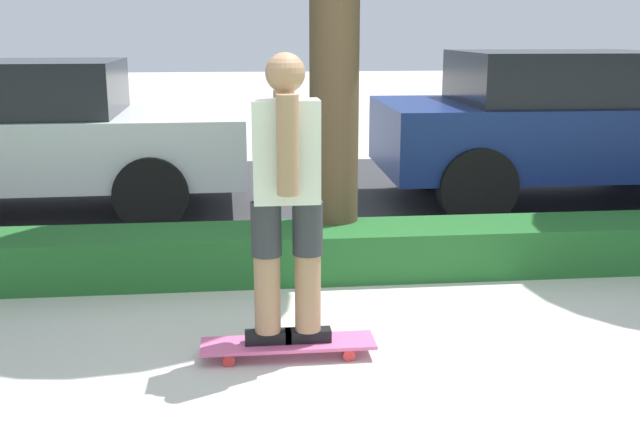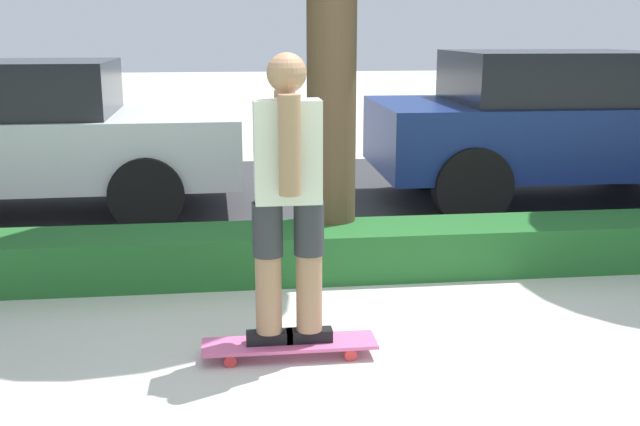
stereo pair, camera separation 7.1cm
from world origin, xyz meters
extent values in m
plane|color=beige|center=(0.00, 0.00, 0.00)|extent=(60.00, 60.00, 0.00)
cube|color=#38383A|center=(0.00, 4.20, 0.00)|extent=(15.21, 5.00, 0.01)
cube|color=#236028|center=(0.00, 1.60, 0.18)|extent=(15.21, 0.60, 0.36)
cube|color=#DB5B93|center=(-0.38, 0.16, 0.08)|extent=(0.98, 0.24, 0.02)
cylinder|color=red|center=(-0.05, 0.07, 0.03)|extent=(0.07, 0.04, 0.07)
cylinder|color=red|center=(-0.05, 0.25, 0.03)|extent=(0.07, 0.04, 0.07)
cylinder|color=red|center=(-0.71, 0.07, 0.03)|extent=(0.07, 0.04, 0.07)
cylinder|color=red|center=(-0.71, 0.25, 0.03)|extent=(0.07, 0.04, 0.07)
cube|color=black|center=(-0.49, 0.16, 0.12)|extent=(0.26, 0.09, 0.07)
cylinder|color=#A37556|center=(-0.49, 0.16, 0.53)|extent=(0.15, 0.15, 0.74)
cylinder|color=#2D2D33|center=(-0.49, 0.16, 0.75)|extent=(0.17, 0.17, 0.30)
cube|color=black|center=(-0.27, 0.16, 0.12)|extent=(0.26, 0.09, 0.07)
cylinder|color=#A37556|center=(-0.27, 0.16, 0.53)|extent=(0.15, 0.15, 0.74)
cylinder|color=#2D2D33|center=(-0.27, 0.16, 0.75)|extent=(0.17, 0.17, 0.30)
cube|color=silver|center=(-0.38, 0.16, 1.18)|extent=(0.36, 0.19, 0.55)
cylinder|color=#A37556|center=(-0.38, 0.02, 1.23)|extent=(0.12, 0.12, 0.52)
cylinder|color=#A37556|center=(-0.38, 0.31, 1.23)|extent=(0.12, 0.12, 0.52)
sphere|color=#A37556|center=(-0.38, 0.16, 1.59)|extent=(0.21, 0.21, 0.21)
cylinder|color=brown|center=(0.09, 1.85, 1.63)|extent=(0.37, 0.37, 3.25)
cube|color=silver|center=(-2.85, 3.89, 0.67)|extent=(4.57, 1.89, 0.65)
cylinder|color=black|center=(-1.44, 3.06, 0.34)|extent=(0.69, 0.22, 0.69)
cylinder|color=black|center=(-1.44, 4.72, 0.34)|extent=(0.69, 0.22, 0.69)
cube|color=navy|center=(2.77, 3.76, 0.72)|extent=(3.89, 1.93, 0.70)
cube|color=black|center=(2.66, 3.76, 1.33)|extent=(2.04, 1.67, 0.52)
cylinder|color=black|center=(3.97, 4.62, 0.37)|extent=(0.75, 0.22, 0.75)
cylinder|color=black|center=(1.58, 2.91, 0.37)|extent=(0.75, 0.22, 0.75)
cylinder|color=black|center=(1.58, 4.62, 0.37)|extent=(0.75, 0.22, 0.75)
camera|label=1|loc=(-0.62, -3.77, 1.80)|focal=42.00mm
camera|label=2|loc=(-0.69, -3.76, 1.80)|focal=42.00mm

